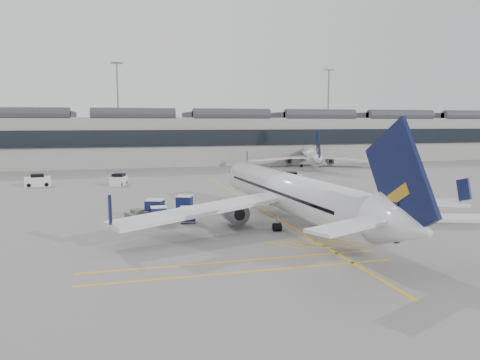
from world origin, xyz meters
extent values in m
plane|color=gray|center=(0.00, 0.00, 0.00)|extent=(220.00, 220.00, 0.00)
cube|color=#9E9E99|center=(0.00, 72.00, 5.50)|extent=(200.00, 20.00, 11.00)
cube|color=black|center=(0.00, 61.80, 6.50)|extent=(200.00, 0.50, 3.60)
cube|color=#38383D|center=(0.00, 72.00, 11.70)|extent=(200.00, 18.00, 1.40)
cylinder|color=slate|center=(-5.00, 86.00, 12.50)|extent=(0.44, 0.44, 25.00)
cube|color=slate|center=(-5.00, 86.00, 25.20)|extent=(3.00, 0.60, 0.50)
cylinder|color=slate|center=(55.00, 86.00, 12.50)|extent=(0.44, 0.44, 25.00)
cube|color=slate|center=(55.00, 86.00, 25.20)|extent=(3.00, 0.60, 0.50)
cube|color=gold|center=(10.00, 10.00, 0.01)|extent=(0.25, 60.00, 0.01)
cylinder|color=silver|center=(10.39, 0.76, 3.10)|extent=(5.44, 29.73, 3.71)
cone|color=silver|center=(9.40, 17.48, 3.10)|extent=(3.93, 4.15, 3.71)
cone|color=silver|center=(11.40, -16.36, 3.50)|extent=(3.98, 4.94, 3.71)
cube|color=silver|center=(1.13, -1.27, 2.22)|extent=(16.89, 9.41, 0.34)
cube|color=silver|center=(19.82, -0.17, 2.22)|extent=(17.11, 7.66, 0.34)
cylinder|color=slate|center=(4.66, 0.91, 1.53)|extent=(2.28, 3.66, 2.07)
cylinder|color=slate|center=(16.07, 1.58, 1.53)|extent=(2.28, 3.66, 2.07)
cube|color=#0B1133|center=(11.37, -15.77, 6.26)|extent=(0.74, 7.50, 8.25)
cylinder|color=black|center=(9.72, 12.07, 0.32)|extent=(0.31, 0.65, 0.63)
cylinder|color=black|center=(8.08, -1.85, 0.39)|extent=(0.74, 0.83, 0.79)
cylinder|color=black|center=(13.00, -1.56, 0.39)|extent=(0.74, 0.83, 0.79)
cylinder|color=silver|center=(36.44, 56.34, 2.52)|extent=(9.65, 23.92, 3.01)
cone|color=silver|center=(40.27, 69.41, 2.52)|extent=(3.79, 3.92, 3.01)
cone|color=silver|center=(32.51, 42.96, 2.84)|extent=(3.97, 4.54, 3.01)
cube|color=silver|center=(28.79, 57.33, 1.80)|extent=(13.70, 3.28, 0.28)
cube|color=silver|center=(43.40, 53.05, 1.80)|extent=(12.88, 10.07, 0.28)
cylinder|color=slate|center=(32.09, 58.03, 1.24)|extent=(2.43, 3.24, 1.68)
cylinder|color=slate|center=(41.01, 55.42, 1.24)|extent=(2.43, 3.24, 1.68)
cube|color=#0B1133|center=(32.65, 43.42, 5.09)|extent=(1.95, 5.92, 6.71)
cylinder|color=black|center=(39.03, 65.19, 0.26)|extent=(0.36, 0.56, 0.51)
cylinder|color=black|center=(33.95, 54.98, 0.32)|extent=(0.72, 0.77, 0.64)
cylinder|color=black|center=(37.79, 53.86, 0.32)|extent=(0.72, 0.77, 0.64)
cube|color=beige|center=(10.72, 12.07, 0.32)|extent=(3.60, 1.81, 0.64)
cube|color=black|center=(11.62, 11.95, 1.04)|extent=(3.18, 1.40, 1.34)
cube|color=beige|center=(9.73, 12.20, 0.95)|extent=(0.97, 1.28, 0.82)
cylinder|color=black|center=(9.37, 11.61, 0.20)|extent=(0.42, 0.22, 0.40)
cylinder|color=black|center=(9.54, 12.87, 0.20)|extent=(0.42, 0.22, 0.40)
cylinder|color=black|center=(11.89, 11.27, 0.20)|extent=(0.42, 0.22, 0.40)
cylinder|color=black|center=(12.06, 12.53, 0.20)|extent=(0.42, 0.22, 0.40)
cube|color=gray|center=(0.68, 3.91, 0.16)|extent=(1.65, 1.41, 0.11)
cube|color=#141C4D|center=(0.68, 3.91, 0.89)|extent=(1.52, 1.35, 1.31)
cube|color=silver|center=(0.68, 3.91, 1.58)|extent=(1.56, 1.40, 0.09)
cylinder|color=black|center=(0.00, 3.48, 0.10)|extent=(0.21, 0.11, 0.20)
cylinder|color=black|center=(0.10, 4.47, 0.10)|extent=(0.21, 0.11, 0.20)
cylinder|color=black|center=(1.27, 3.36, 0.10)|extent=(0.21, 0.11, 0.20)
cylinder|color=black|center=(1.36, 4.35, 0.10)|extent=(0.21, 0.11, 0.20)
cube|color=gray|center=(-2.16, 4.38, 0.17)|extent=(1.64, 1.36, 0.11)
cube|color=#141C4D|center=(-2.16, 4.38, 0.93)|extent=(1.49, 1.31, 1.37)
cube|color=silver|center=(-2.16, 4.38, 1.64)|extent=(1.54, 1.36, 0.09)
cylinder|color=black|center=(-2.81, 3.84, 0.10)|extent=(0.21, 0.10, 0.21)
cylinder|color=black|center=(-2.84, 4.88, 0.10)|extent=(0.21, 0.10, 0.21)
cylinder|color=black|center=(-1.49, 3.87, 0.10)|extent=(0.21, 0.10, 0.21)
cylinder|color=black|center=(-1.51, 4.91, 0.10)|extent=(0.21, 0.10, 0.21)
cube|color=gray|center=(1.15, 9.52, 0.19)|extent=(2.21, 2.05, 0.13)
cube|color=#141C4D|center=(1.15, 9.52, 1.02)|extent=(2.05, 1.94, 1.51)
cube|color=silver|center=(1.15, 9.52, 1.82)|extent=(2.11, 2.01, 0.10)
cylinder|color=black|center=(0.25, 9.28, 0.11)|extent=(0.25, 0.19, 0.23)
cylinder|color=black|center=(0.71, 10.33, 0.11)|extent=(0.25, 0.19, 0.23)
cylinder|color=black|center=(1.59, 8.70, 0.11)|extent=(0.25, 0.19, 0.23)
cylinder|color=black|center=(2.05, 9.75, 0.11)|extent=(0.25, 0.19, 0.23)
cube|color=gray|center=(-2.33, 6.92, 0.20)|extent=(2.37, 2.18, 0.14)
cube|color=#141C4D|center=(-2.33, 6.92, 1.11)|extent=(2.19, 2.06, 1.64)
cube|color=silver|center=(-2.33, 6.92, 1.97)|extent=(2.27, 2.14, 0.11)
cylinder|color=black|center=(-3.29, 6.63, 0.12)|extent=(0.27, 0.20, 0.25)
cylinder|color=black|center=(-2.83, 7.79, 0.12)|extent=(0.27, 0.20, 0.25)
cylinder|color=black|center=(-1.82, 6.05, 0.12)|extent=(0.27, 0.20, 0.25)
cylinder|color=black|center=(-1.36, 7.21, 0.12)|extent=(0.27, 0.20, 0.25)
imported|color=#E63D0C|center=(4.81, 4.78, 0.78)|extent=(0.66, 0.53, 1.57)
imported|color=#FF510D|center=(4.97, 6.86, 0.79)|extent=(0.98, 0.94, 1.59)
cube|color=#53584A|center=(-4.17, 5.89, 0.49)|extent=(2.57, 2.14, 0.89)
cube|color=#53584A|center=(-4.17, 5.89, 1.02)|extent=(1.41, 1.41, 0.44)
cylinder|color=black|center=(-4.65, 5.04, 0.25)|extent=(0.54, 0.41, 0.50)
cylinder|color=black|center=(-5.14, 6.09, 0.25)|extent=(0.54, 0.41, 0.50)
cylinder|color=black|center=(-3.20, 5.70, 0.25)|extent=(0.54, 0.41, 0.50)
cylinder|color=black|center=(-3.68, 6.75, 0.25)|extent=(0.54, 0.41, 0.50)
cone|color=#F24C0A|center=(12.26, 23.23, 0.28)|extent=(0.41, 0.41, 0.57)
cone|color=#F24C0A|center=(16.84, 8.61, 0.22)|extent=(0.32, 0.32, 0.45)
cube|color=silver|center=(-18.00, 36.62, 0.74)|extent=(3.99, 2.35, 1.47)
cube|color=black|center=(-18.00, 36.62, 1.63)|extent=(2.10, 2.01, 0.63)
cylinder|color=black|center=(-19.15, 35.63, 0.32)|extent=(0.66, 0.31, 0.63)
cylinder|color=black|center=(-19.36, 37.30, 0.32)|extent=(0.66, 0.31, 0.63)
cylinder|color=black|center=(-16.65, 35.94, 0.32)|extent=(0.66, 0.31, 0.63)
cylinder|color=black|center=(-16.85, 37.61, 0.32)|extent=(0.66, 0.31, 0.63)
cube|color=silver|center=(-5.70, 34.56, 0.70)|extent=(2.94, 4.03, 1.41)
cube|color=black|center=(-5.70, 34.56, 1.56)|extent=(2.23, 2.29, 0.60)
cylinder|color=black|center=(-5.36, 33.15, 0.30)|extent=(0.41, 0.64, 0.60)
cylinder|color=black|center=(-6.87, 33.70, 0.30)|extent=(0.41, 0.64, 0.60)
cylinder|color=black|center=(-4.53, 35.42, 0.30)|extent=(0.41, 0.64, 0.60)
cylinder|color=black|center=(-6.05, 35.97, 0.30)|extent=(0.41, 0.64, 0.60)
cube|color=silver|center=(22.23, 30.94, 0.65)|extent=(3.63, 2.34, 1.30)
cube|color=black|center=(22.23, 30.94, 1.44)|extent=(1.97, 1.90, 0.56)
cylinder|color=black|center=(20.98, 30.45, 0.28)|extent=(0.59, 0.32, 0.56)
cylinder|color=black|center=(21.29, 31.90, 0.28)|extent=(0.59, 0.32, 0.56)
cylinder|color=black|center=(23.16, 29.98, 0.28)|extent=(0.59, 0.32, 0.56)
cylinder|color=black|center=(23.47, 31.44, 0.28)|extent=(0.59, 0.32, 0.56)
camera|label=1|loc=(-6.16, -41.72, 10.00)|focal=35.00mm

